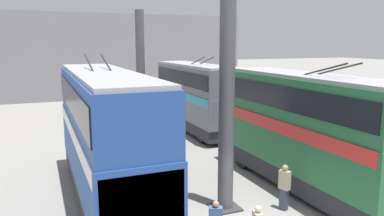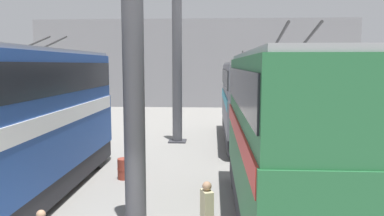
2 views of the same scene
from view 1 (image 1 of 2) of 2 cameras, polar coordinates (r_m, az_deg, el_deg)
name	(u,v)px [view 1 (image 1 of 2)]	position (r m, az deg, el deg)	size (l,w,h in m)	color
depot_back_wall	(98,57)	(44.33, -14.13, 7.59)	(0.50, 36.00, 9.76)	gray
support_column_near	(227,104)	(14.08, 5.30, 0.65)	(1.08, 1.08, 8.60)	#4C4C51
support_column_far	(141,76)	(25.81, -7.82, 4.79)	(1.08, 1.08, 8.60)	#4C4C51
bus_left_near	(307,125)	(16.94, 17.10, -2.52)	(9.86, 2.54, 5.73)	black
bus_left_far	(195,93)	(27.57, 0.45, 2.33)	(10.30, 2.54, 5.54)	black
bus_right_far	(106,130)	(15.22, -13.04, -3.28)	(11.35, 2.54, 5.95)	black
person_by_left_row	(284,186)	(15.19, 13.89, -11.44)	(0.48, 0.37, 1.83)	#384251
oil_drum	(153,165)	(18.86, -6.02, -8.69)	(0.59, 0.59, 0.87)	#933828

